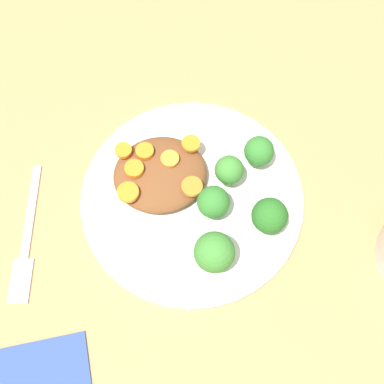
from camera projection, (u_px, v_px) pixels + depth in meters
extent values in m
plane|color=tan|center=(192.00, 202.00, 0.67)|extent=(4.00, 4.00, 0.00)
cylinder|color=silver|center=(192.00, 199.00, 0.66)|extent=(0.27, 0.27, 0.01)
torus|color=silver|center=(192.00, 197.00, 0.65)|extent=(0.27, 0.27, 0.01)
ellipsoid|color=brown|center=(160.00, 174.00, 0.65)|extent=(0.10, 0.11, 0.03)
cylinder|color=#759E51|center=(214.00, 259.00, 0.61)|extent=(0.01, 0.01, 0.03)
sphere|color=#3D8433|center=(214.00, 252.00, 0.59)|extent=(0.05, 0.05, 0.05)
cylinder|color=#759E51|center=(213.00, 209.00, 0.64)|extent=(0.01, 0.01, 0.02)
sphere|color=#337A2D|center=(213.00, 202.00, 0.62)|extent=(0.04, 0.04, 0.04)
cylinder|color=#7FA85B|center=(267.00, 223.00, 0.63)|extent=(0.01, 0.01, 0.02)
sphere|color=#286B23|center=(270.00, 216.00, 0.61)|extent=(0.04, 0.04, 0.04)
cylinder|color=#759E51|center=(228.00, 178.00, 0.65)|extent=(0.01, 0.01, 0.02)
sphere|color=#3D8433|center=(229.00, 170.00, 0.63)|extent=(0.03, 0.03, 0.03)
cylinder|color=#7FA85B|center=(257.00, 159.00, 0.66)|extent=(0.01, 0.01, 0.02)
sphere|color=#337A2D|center=(259.00, 151.00, 0.65)|extent=(0.04, 0.04, 0.04)
cylinder|color=orange|center=(170.00, 159.00, 0.64)|extent=(0.02, 0.02, 0.00)
cylinder|color=orange|center=(123.00, 150.00, 0.64)|extent=(0.02, 0.02, 0.01)
cylinder|color=orange|center=(145.00, 151.00, 0.64)|extent=(0.02, 0.02, 0.01)
cylinder|color=orange|center=(194.00, 185.00, 0.63)|extent=(0.03, 0.03, 0.00)
cylinder|color=orange|center=(128.00, 192.00, 0.62)|extent=(0.03, 0.03, 0.01)
cylinder|color=orange|center=(134.00, 169.00, 0.63)|extent=(0.02, 0.02, 0.01)
cylinder|color=orange|center=(191.00, 143.00, 0.65)|extent=(0.02, 0.02, 0.01)
cube|color=beige|center=(31.00, 210.00, 0.66)|extent=(0.12, 0.03, 0.01)
cube|color=beige|center=(20.00, 281.00, 0.62)|extent=(0.06, 0.03, 0.01)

